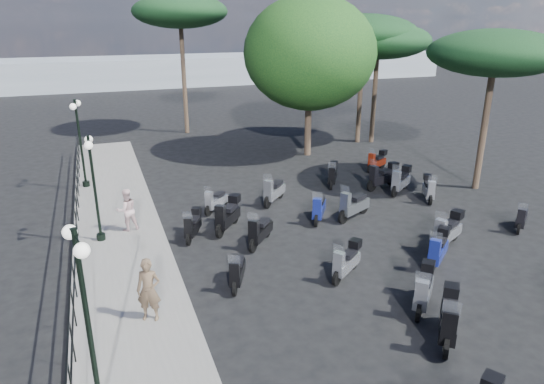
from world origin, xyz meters
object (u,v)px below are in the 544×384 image
object	(u,v)px
pine_1	(378,41)
scooter_4	(193,226)
scooter_11	(274,192)
scooter_14	(346,262)
lamp_post_0	(86,312)
scooter_16	(333,175)
scooter_28	(377,161)
scooter_20	(438,250)
scooter_21	(401,181)
scooter_10	(319,209)
scooter_22	(383,177)
scooter_26	(521,219)
pine_0	(364,33)
scooter_27	(429,189)
scooter_13	(448,320)
pine_2	(180,12)
scooter_8	(423,290)
scooter_2	(237,272)
scooter_15	(353,206)
broadleaf_tree	(310,53)
woman	(149,290)
pine_3	(495,53)
pedestrian_far	(127,210)
scooter_19	(447,231)
scooter_5	(216,201)
lamp_post_1	(94,182)
lamp_post_2	(80,138)
scooter_9	(228,216)
scooter_3	(260,232)

from	to	relation	value
pine_1	scooter_4	bearing A→B (deg)	-142.83
scooter_11	scooter_14	bearing A→B (deg)	133.55
lamp_post_0	scooter_16	bearing A→B (deg)	32.20
scooter_11	scooter_28	size ratio (longest dim) A/B	1.00
scooter_20	scooter_21	xyz separation A→B (m)	(2.71, 5.94, 0.02)
scooter_10	scooter_11	size ratio (longest dim) A/B	1.02
scooter_20	scooter_22	bearing A→B (deg)	-58.60
scooter_26	pine_0	bearing A→B (deg)	-42.25
lamp_post_0	scooter_27	world-z (taller)	lamp_post_0
scooter_13	scooter_20	world-z (taller)	scooter_13
scooter_14	pine_2	xyz separation A→B (m)	(-0.77, 20.35, 6.98)
scooter_8	scooter_20	size ratio (longest dim) A/B	0.98
scooter_2	scooter_13	distance (m)	5.64
scooter_15	scooter_27	bearing A→B (deg)	-106.69
broadleaf_tree	scooter_16	bearing A→B (deg)	-101.76
woman	pine_3	bearing A→B (deg)	41.47
scooter_4	scooter_11	distance (m)	4.32
scooter_14	scooter_16	distance (m)	8.18
scooter_2	lamp_post_0	bearing A→B (deg)	68.46
scooter_10	pine_3	bearing A→B (deg)	-140.06
pedestrian_far	scooter_2	size ratio (longest dim) A/B	1.05
scooter_21	scooter_28	world-z (taller)	scooter_21
scooter_19	pine_2	distance (m)	21.46
scooter_5	scooter_10	size ratio (longest dim) A/B	0.83
scooter_4	scooter_13	xyz separation A→B (m)	(4.46, -7.60, 0.10)
scooter_13	pine_3	world-z (taller)	pine_3
scooter_15	pine_2	distance (m)	18.25
scooter_13	pine_0	xyz separation A→B (m)	(7.68, 17.68, 5.75)
lamp_post_1	pedestrian_far	bearing A→B (deg)	29.57
scooter_2	pine_3	distance (m)	14.08
lamp_post_2	scooter_9	xyz separation A→B (m)	(4.71, -6.34, -1.77)
scooter_22	scooter_28	xyz separation A→B (m)	(1.18, 2.40, -0.08)
scooter_27	pine_2	bearing A→B (deg)	-37.82
pedestrian_far	scooter_20	bearing A→B (deg)	133.02
lamp_post_2	scooter_21	size ratio (longest dim) A/B	2.49
scooter_13	scooter_22	bearing A→B (deg)	-73.86
scooter_8	scooter_16	xyz separation A→B (m)	(2.25, 9.59, -0.04)
scooter_5	lamp_post_2	bearing A→B (deg)	4.64
scooter_28	lamp_post_2	bearing A→B (deg)	54.43
pedestrian_far	scooter_28	distance (m)	12.62
scooter_19	scooter_20	world-z (taller)	scooter_19
broadleaf_tree	scooter_28	bearing A→B (deg)	-62.61
pine_2	scooter_21	bearing A→B (deg)	-66.43
woman	scooter_27	size ratio (longest dim) A/B	1.13
pine_0	scooter_19	bearing A→B (deg)	-107.96
scooter_21	scooter_8	bearing A→B (deg)	113.86
scooter_3	scooter_28	world-z (taller)	scooter_3
scooter_10	scooter_15	distance (m)	1.33
scooter_13	broadleaf_tree	size ratio (longest dim) A/B	0.18
scooter_10	scooter_22	bearing A→B (deg)	-117.69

